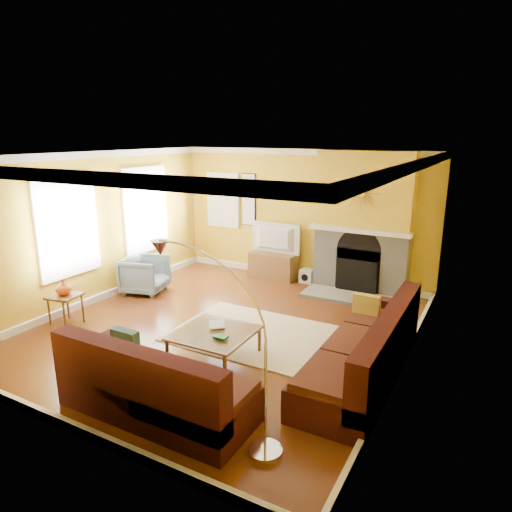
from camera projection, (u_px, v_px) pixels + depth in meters
The scene contains 27 objects.
floor at pixel (225, 329), 7.26m from camera, with size 5.50×6.00×0.02m, color brown.
ceiling at pixel (222, 154), 6.55m from camera, with size 5.50×6.00×0.02m, color white.
wall_back at pixel (302, 215), 9.46m from camera, with size 5.50×0.02×2.70m, color gold.
wall_front at pixel (54, 312), 4.36m from camera, with size 5.50×0.02×2.70m, color gold.
wall_left at pixel (94, 228), 8.19m from camera, with size 0.02×6.00×2.70m, color gold.
wall_right at pixel (412, 271), 5.63m from camera, with size 0.02×6.00×2.70m, color gold.
baseboard at pixel (225, 325), 7.24m from camera, with size 5.50×6.00×0.12m, color white, non-canonical shape.
crown_molding at pixel (222, 159), 6.57m from camera, with size 5.50×6.00×0.12m, color white, non-canonical shape.
window_left_near at pixel (145, 210), 9.23m from camera, with size 0.06×1.22×1.72m, color white.
window_left_far at pixel (67, 226), 7.62m from camera, with size 0.06×1.22×1.72m, color white.
window_back at pixel (223, 200), 10.24m from camera, with size 0.82×0.06×1.22m, color white.
wall_art at pixel (249, 200), 9.94m from camera, with size 0.34×0.04×1.14m, color white.
fireplace at pixel (363, 223), 8.65m from camera, with size 1.80×0.40×2.70m, color gray, non-canonical shape.
mantel at pixel (359, 231), 8.48m from camera, with size 1.92×0.22×0.08m, color white.
hearth at pixel (351, 297), 8.53m from camera, with size 1.80×0.70×0.06m, color gray.
sunburst at pixel (362, 193), 8.30m from camera, with size 0.70×0.04×0.70m, color olive, non-canonical shape.
rug at pixel (254, 334), 7.03m from camera, with size 2.40×1.80×0.02m, color beige.
sectional_sofa at pixel (261, 337), 5.90m from camera, with size 3.29×3.69×0.90m, color #391213, non-canonical shape.
coffee_table at pixel (215, 345), 6.25m from camera, with size 1.01×1.01×0.40m, color white, non-canonical shape.
media_console at pixel (273, 266), 9.71m from camera, with size 0.99×0.44×0.54m, color brown.
tv at pixel (273, 239), 9.56m from camera, with size 1.11×0.15×0.64m, color black.
subwoofer at pixel (307, 276), 9.47m from camera, with size 0.27×0.27×0.27m, color white.
armchair at pixel (145, 275), 8.81m from camera, with size 0.76×0.78×0.71m, color slate.
side_table at pixel (66, 309), 7.37m from camera, with size 0.45×0.45×0.49m, color brown, non-canonical shape.
vase at pixel (63, 287), 7.27m from camera, with size 0.25×0.25×0.26m, color #D6511B.
book at pixel (209, 325), 6.35m from camera, with size 0.22×0.29×0.03m, color white.
arc_lamp at pixel (216, 348), 4.40m from camera, with size 1.28×0.36×1.98m, color silver, non-canonical shape.
Camera 1 is at (3.65, -5.65, 3.00)m, focal length 32.00 mm.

